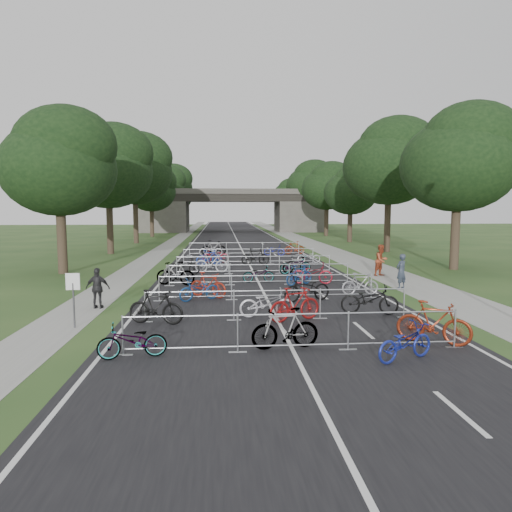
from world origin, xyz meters
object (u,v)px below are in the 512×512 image
Objects in this scene: bike_0 at (132,341)px; park_sign at (73,290)px; bike_1 at (285,329)px; bike_2 at (405,343)px; pedestrian_c at (98,288)px; pedestrian_b at (381,260)px; overpass_bridge at (233,211)px; pedestrian_a at (401,271)px.

park_sign is at bearing -153.40° from bike_0.
park_sign is 1.02× the size of bike_0.
bike_2 is at bearing 60.15° from bike_1.
pedestrian_b is at bearing -147.10° from pedestrian_c.
pedestrian_b is at bearing 143.03° from bike_1.
bike_1 reaches higher than bike_0.
overpass_bridge is 16.99× the size of park_sign.
bike_2 reaches higher than bike_0.
overpass_bridge is 56.15m from pedestrian_a.
pedestrian_a is 4.22m from pedestrian_b.
park_sign is 1.07× the size of pedestrian_a.
bike_0 is at bearing -158.08° from pedestrian_b.
bike_0 is 0.97× the size of bike_2.
bike_1 is at bearing 86.50° from bike_0.
park_sign is 2.98m from pedestrian_c.
pedestrian_a is 0.94× the size of pedestrian_b.
pedestrian_b reaches higher than bike_1.
park_sign is 0.99× the size of bike_2.
bike_1 is 1.20× the size of pedestrian_c.
bike_0 is at bearing -93.77° from overpass_bridge.
pedestrian_c is (-2.50, 6.23, 0.33)m from bike_0.
pedestrian_a is at bearing -46.23° from bike_2.
bike_2 is (7.05, -0.69, 0.01)m from bike_0.
park_sign is at bearing -120.26° from bike_1.
pedestrian_c reaches higher than bike_1.
pedestrian_b reaches higher than park_sign.
bike_1 is at bearing 42.89° from bike_2.
park_sign is at bearing 94.64° from pedestrian_c.
bike_1 is at bearing 143.80° from pedestrian_c.
park_sign reaches higher than bike_0.
pedestrian_a is (13.60, 6.33, -0.41)m from park_sign.
pedestrian_a is at bearing 120.23° from bike_0.
park_sign is 15.01m from pedestrian_a.
overpass_bridge is 52.06m from pedestrian_b.
bike_0 is at bearing 11.75° from pedestrian_a.
park_sign reaches higher than bike_2.
pedestrian_b reaches higher than pedestrian_a.
bike_2 is 1.15× the size of pedestrian_c.
pedestrian_c is (-6.60, 5.71, 0.22)m from bike_1.
bike_2 is at bearing -22.62° from park_sign.
bike_2 is at bearing 148.72° from pedestrian_c.
pedestrian_b is 1.14× the size of pedestrian_c.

